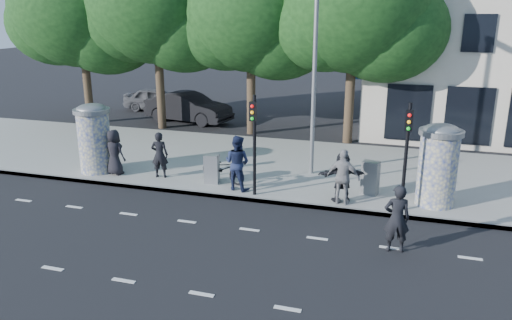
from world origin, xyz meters
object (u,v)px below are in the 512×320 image
(ped_c, at_px, (237,163))
(cabinet_right, at_px, (370,178))
(ped_a, at_px, (115,152))
(ped_e, at_px, (343,177))
(ad_column_right, at_px, (438,163))
(car_mid, at_px, (188,107))
(traffic_pole_far, at_px, (407,147))
(ped_f, at_px, (342,177))
(cabinet_left, at_px, (212,169))
(bicycle, at_px, (223,168))
(traffic_pole_near, at_px, (254,135))
(street_lamp, at_px, (315,50))
(man_road, at_px, (397,219))
(ad_column_left, at_px, (94,137))
(car_left, at_px, (157,99))
(ped_b, at_px, (160,155))

(ped_c, xyz_separation_m, cabinet_right, (4.45, 0.88, -0.39))
(ped_a, height_order, ped_e, ped_e)
(ad_column_right, relative_size, car_mid, 0.52)
(traffic_pole_far, bearing_deg, ped_f, 170.33)
(ped_f, relative_size, cabinet_left, 1.55)
(ped_c, distance_m, bicycle, 1.07)
(ped_a, xyz_separation_m, ped_f, (8.59, -0.29, -0.04))
(traffic_pole_near, height_order, ped_e, traffic_pole_near)
(ped_a, relative_size, car_mid, 0.34)
(street_lamp, distance_m, bicycle, 5.36)
(ped_c, relative_size, cabinet_right, 1.68)
(ad_column_right, bearing_deg, car_mid, 143.37)
(man_road, bearing_deg, ped_a, -27.37)
(ped_e, relative_size, car_mid, 0.36)
(ad_column_left, distance_m, man_road, 11.76)
(car_left, bearing_deg, ad_column_left, -166.62)
(ped_f, bearing_deg, traffic_pole_far, 151.19)
(bicycle, relative_size, cabinet_right, 1.70)
(ped_f, xyz_separation_m, car_left, (-13.40, 12.78, -0.27))
(cabinet_left, bearing_deg, ped_c, -24.66)
(ped_a, distance_m, cabinet_left, 3.90)
(ad_column_right, bearing_deg, bicycle, 179.30)
(ped_a, height_order, car_mid, ped_a)
(ped_f, xyz_separation_m, man_road, (1.80, -2.85, -0.05))
(ped_a, distance_m, man_road, 10.86)
(cabinet_right, bearing_deg, cabinet_left, -161.03)
(bicycle, xyz_separation_m, cabinet_right, (5.21, 0.27, 0.06))
(ad_column_right, bearing_deg, traffic_pole_far, -137.79)
(ad_column_left, xyz_separation_m, bicycle, (5.12, 0.29, -0.87))
(traffic_pole_near, distance_m, car_mid, 12.83)
(traffic_pole_far, distance_m, car_mid, 16.01)
(ad_column_right, distance_m, bicycle, 7.34)
(traffic_pole_near, distance_m, bicycle, 2.38)
(ad_column_right, relative_size, traffic_pole_near, 0.78)
(cabinet_left, bearing_deg, traffic_pole_far, -13.50)
(ad_column_right, height_order, ped_c, ad_column_right)
(ped_c, xyz_separation_m, ped_f, (3.62, -0.06, -0.14))
(cabinet_right, bearing_deg, ped_f, -118.31)
(cabinet_left, bearing_deg, ped_f, -12.10)
(ad_column_left, relative_size, street_lamp, 0.33)
(traffic_pole_near, bearing_deg, traffic_pole_far, 0.00)
(ped_e, xyz_separation_m, ped_f, (-0.07, 0.27, -0.09))
(ped_f, bearing_deg, street_lamp, -78.48)
(ad_column_left, distance_m, ped_f, 9.52)
(ped_b, distance_m, cabinet_left, 2.12)
(ped_c, height_order, car_mid, ped_c)
(man_road, height_order, bicycle, man_road)
(traffic_pole_near, relative_size, traffic_pole_far, 1.00)
(traffic_pole_near, distance_m, car_left, 16.87)
(traffic_pole_near, relative_size, street_lamp, 0.42)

